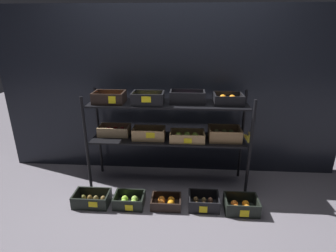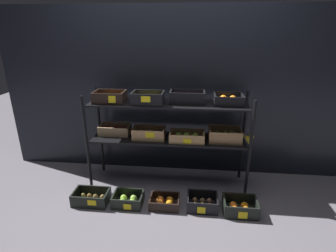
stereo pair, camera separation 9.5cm
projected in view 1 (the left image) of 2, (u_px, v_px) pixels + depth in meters
name	position (u px, v px, depth m)	size (l,w,h in m)	color
ground_plane	(168.00, 182.00, 3.18)	(10.00, 10.00, 0.00)	slate
storefront_wall	(170.00, 93.00, 3.21)	(4.12, 0.12, 1.98)	black
display_rack	(169.00, 122.00, 2.90)	(1.84, 0.45, 1.11)	black
crate_ground_kiwi	(92.00, 200.00, 2.77)	(0.37, 0.23, 0.13)	black
crate_ground_apple_green	(129.00, 201.00, 2.76)	(0.31, 0.24, 0.12)	black
crate_ground_orange	(166.00, 202.00, 2.75)	(0.31, 0.23, 0.10)	black
crate_ground_right_kiwi	(204.00, 202.00, 2.73)	(0.31, 0.26, 0.13)	black
crate_ground_rightmost_orange	(241.00, 206.00, 2.67)	(0.33, 0.26, 0.14)	black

